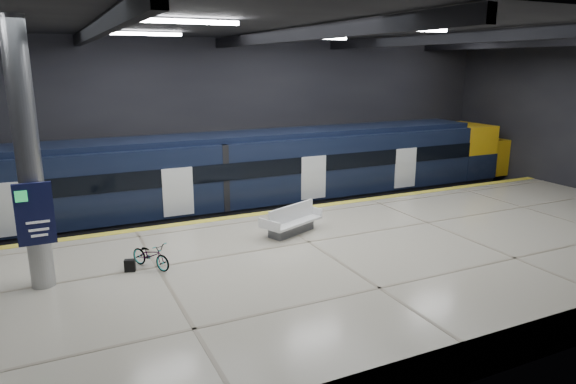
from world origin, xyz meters
TOP-DOWN VIEW (x-y plane):
  - ground at (0.00, 0.00)m, footprint 30.00×30.00m
  - room_shell at (-0.00, 0.00)m, footprint 30.10×16.10m
  - platform at (0.00, -2.50)m, footprint 30.00×11.00m
  - safety_strip at (0.00, 2.75)m, footprint 30.00×0.40m
  - rails at (0.00, 5.50)m, footprint 30.00×1.52m
  - train at (1.69, 5.50)m, footprint 29.40×2.84m
  - bench at (-0.13, 0.06)m, footprint 2.49×1.79m
  - bicycle at (-5.16, -1.00)m, footprint 1.21×1.54m
  - pannier_bag at (-5.76, -1.00)m, footprint 0.34×0.26m
  - info_column at (-8.00, -1.03)m, footprint 0.90×0.78m

SIDE VIEW (x-z plane):
  - ground at x=0.00m, z-range 0.00..0.00m
  - rails at x=0.00m, z-range 0.00..0.16m
  - platform at x=0.00m, z-range 0.00..1.10m
  - safety_strip at x=0.00m, z-range 1.10..1.11m
  - pannier_bag at x=-5.76m, z-range 1.10..1.45m
  - bench at x=-0.13m, z-range 0.95..1.97m
  - bicycle at x=-5.16m, z-range 1.10..1.88m
  - train at x=1.69m, z-range 0.16..3.95m
  - info_column at x=-8.00m, z-range 1.01..7.91m
  - room_shell at x=0.00m, z-range 1.69..9.74m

